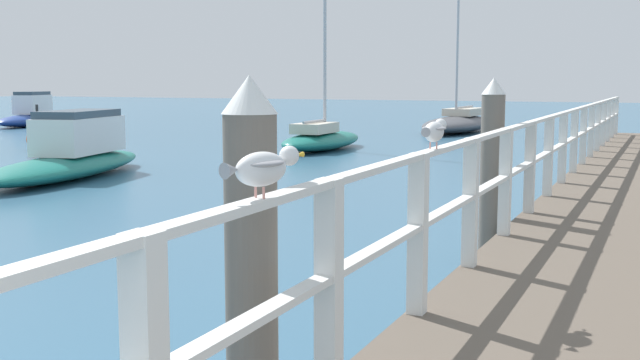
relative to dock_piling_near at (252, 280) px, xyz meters
The scene contains 10 objects.
pier_railing 9.53m from the dock_piling_near, 87.72° to the left, with size 0.12×25.13×1.15m.
dock_piling_near is the anchor object (origin of this frame).
dock_piling_far 5.94m from the dock_piling_near, 90.00° to the left, with size 0.29×0.29×2.17m.
seagull_foreground 0.96m from the dock_piling_near, 56.18° to the right, with size 0.23×0.47×0.21m.
seagull_background 2.22m from the dock_piling_near, 79.67° to the left, with size 0.18×0.48×0.21m.
boat_0 14.20m from the dock_piling_near, 135.69° to the left, with size 2.98×6.25×1.46m.
boat_1 28.82m from the dock_piling_near, 102.15° to the left, with size 2.46×6.58×8.84m.
boat_2 35.11m from the dock_piling_near, 136.41° to the left, with size 2.96×5.19×1.60m.
boat_5 20.00m from the dock_piling_near, 113.17° to the left, with size 1.79×4.71×6.51m.
channel_buoy 21.39m from the dock_piling_near, 136.94° to the left, with size 0.70×0.70×1.40m.
Camera 1 is at (0.17, 0.27, 2.14)m, focal length 43.90 mm.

